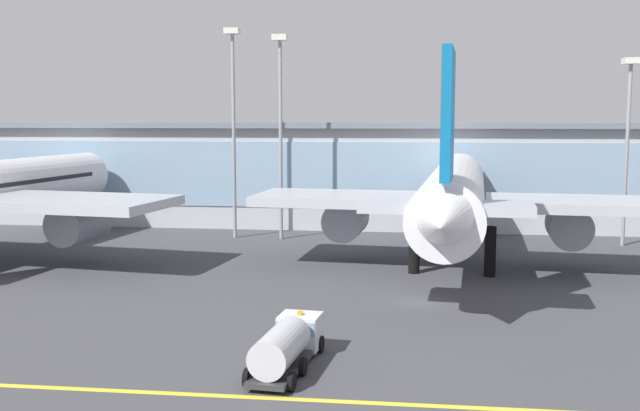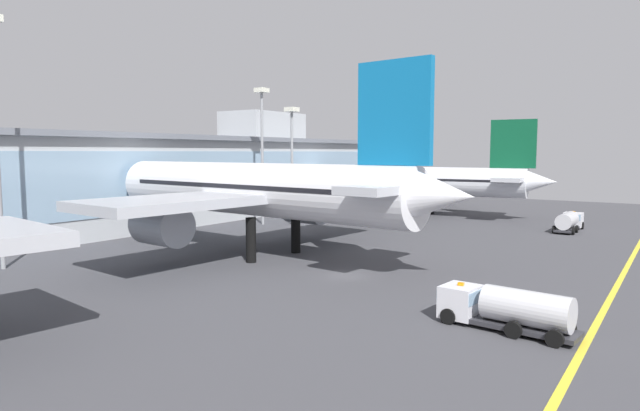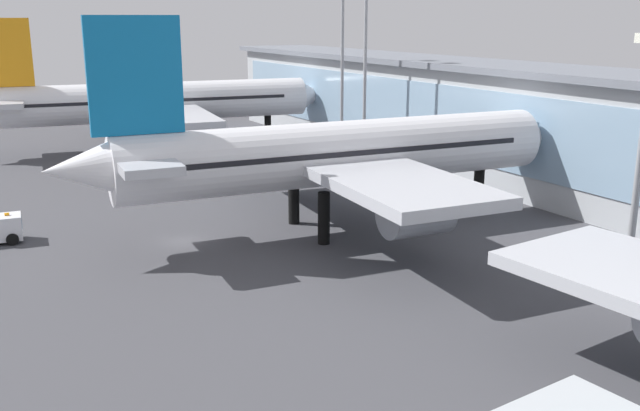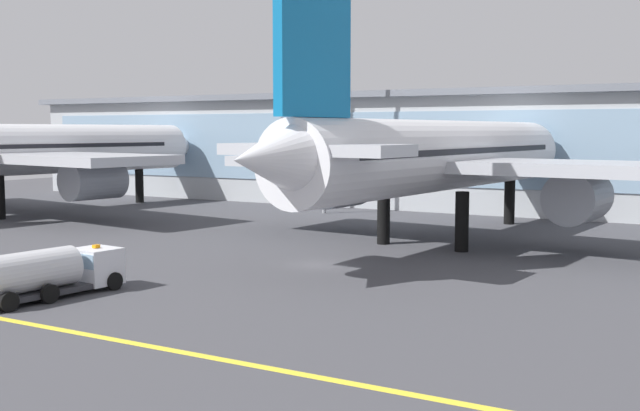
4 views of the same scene
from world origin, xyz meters
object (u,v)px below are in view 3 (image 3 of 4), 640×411
airliner_near_right (338,155)px  airliner_near_left (151,103)px  apron_light_mast_west (342,42)px  apron_light_mast_centre (365,48)px

airliner_near_right → airliner_near_left: bearing=98.6°
apron_light_mast_west → apron_light_mast_centre: size_ratio=1.03×
airliner_near_left → apron_light_mast_west: size_ratio=2.22×
airliner_near_left → apron_light_mast_centre: 37.26m
apron_light_mast_centre → airliner_near_right: bearing=-37.9°
airliner_near_left → apron_light_mast_centre: bearing=-50.2°
apron_light_mast_west → apron_light_mast_centre: bearing=-1.6°
airliner_near_left → apron_light_mast_west: apron_light_mast_west is taller
apron_light_mast_west → apron_light_mast_centre: (5.96, -0.17, -0.48)m
apron_light_mast_west → airliner_near_left: bearing=-142.0°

